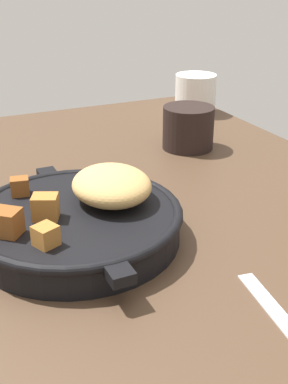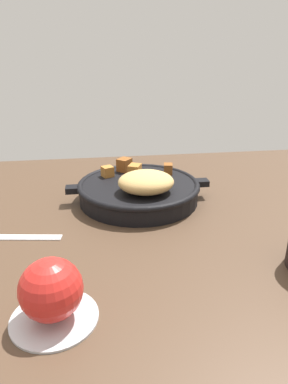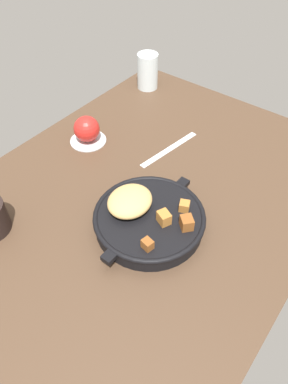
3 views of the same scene
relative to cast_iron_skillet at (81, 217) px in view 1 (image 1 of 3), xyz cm
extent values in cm
cube|color=#473323|center=(2.20, 6.72, -3.92)|extent=(114.80, 77.48, 2.40)
cylinder|color=black|center=(0.08, -0.47, -0.86)|extent=(23.95, 23.95, 3.72)
torus|color=black|center=(0.08, -0.47, 0.70)|extent=(24.67, 24.67, 1.20)
cube|color=black|center=(13.26, -0.47, 0.44)|extent=(2.64, 2.40, 1.20)
cube|color=black|center=(-13.10, -0.47, 0.44)|extent=(2.64, 2.40, 1.20)
ellipsoid|color=tan|center=(-0.71, 4.26, 3.02)|extent=(10.54, 9.28, 4.04)
cube|color=#A86B2D|center=(6.06, -5.52, 2.08)|extent=(2.85, 2.85, 2.17)
cube|color=brown|center=(-6.98, -5.34, 2.09)|extent=(2.21, 2.50, 2.19)
cube|color=brown|center=(2.23, -8.59, 2.39)|extent=(3.69, 3.73, 2.79)
cube|color=#A86B2D|center=(0.42, -4.06, 2.39)|extent=(3.21, 3.47, 2.78)
cylinder|color=black|center=(-22.01, 26.80, 0.96)|extent=(8.85, 8.85, 7.36)
cylinder|color=silver|center=(-40.90, 39.25, 1.38)|extent=(8.67, 8.67, 8.20)
camera|label=1|loc=(48.92, -14.50, 26.92)|focal=45.94mm
camera|label=2|loc=(8.31, 64.21, 26.17)|focal=32.47mm
camera|label=3|loc=(-41.43, -31.14, 61.16)|focal=34.18mm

